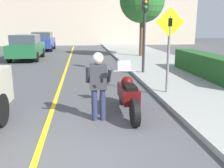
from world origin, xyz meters
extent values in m
plane|color=#4C4C4F|center=(0.00, 0.00, 0.00)|extent=(80.00, 80.00, 0.00)
cube|color=#9E9E99|center=(4.80, 4.00, 0.07)|extent=(4.40, 44.00, 0.14)
cube|color=yellow|center=(-0.60, 6.00, 0.00)|extent=(0.12, 36.00, 0.01)
cube|color=beige|center=(0.00, 26.00, 4.01)|extent=(28.00, 1.20, 8.02)
cylinder|color=black|center=(1.42, 1.37, 0.33)|extent=(0.14, 0.66, 0.66)
cylinder|color=black|center=(1.42, 3.08, 0.33)|extent=(0.14, 0.66, 0.66)
cube|color=#510C0C|center=(1.42, 2.22, 0.56)|extent=(0.40, 1.17, 0.36)
sphere|color=#510C0C|center=(1.42, 2.38, 0.82)|extent=(0.32, 0.32, 0.32)
cube|color=black|center=(1.42, 1.96, 0.78)|extent=(0.28, 0.48, 0.10)
cylinder|color=silver|center=(1.42, 2.81, 1.04)|extent=(0.62, 0.03, 0.03)
cube|color=silver|center=(1.42, 2.88, 1.16)|extent=(0.36, 0.12, 0.31)
cylinder|color=#282D4C|center=(0.52, 1.86, 0.39)|extent=(0.14, 0.14, 0.79)
cylinder|color=#282D4C|center=(0.72, 1.86, 0.39)|extent=(0.14, 0.14, 0.79)
cube|color=#333338|center=(0.62, 1.86, 1.09)|extent=(0.40, 0.22, 0.60)
cylinder|color=#333338|center=(0.37, 1.76, 1.18)|extent=(0.09, 0.37, 0.47)
cylinder|color=#333338|center=(0.87, 1.74, 1.15)|extent=(0.09, 0.43, 0.43)
sphere|color=tan|center=(0.62, 1.86, 1.49)|extent=(0.22, 0.22, 0.22)
sphere|color=white|center=(0.62, 1.86, 1.54)|extent=(0.26, 0.26, 0.26)
cube|color=black|center=(0.68, 1.58, 1.06)|extent=(0.06, 0.05, 0.11)
cylinder|color=slate|center=(2.98, 3.71, 1.35)|extent=(0.08, 0.08, 2.42)
cube|color=yellow|center=(2.98, 3.69, 2.37)|extent=(0.91, 0.02, 0.91)
cube|color=black|center=(2.98, 3.68, 2.37)|extent=(0.12, 0.01, 0.24)
cylinder|color=#2D2D30|center=(3.08, 7.29, 1.89)|extent=(0.12, 0.12, 3.50)
cube|color=black|center=(3.08, 7.27, 3.26)|extent=(0.26, 0.22, 0.76)
sphere|color=gold|center=(3.08, 7.15, 3.26)|extent=(0.14, 0.14, 0.14)
sphere|color=green|center=(3.08, 7.15, 3.04)|extent=(0.14, 0.14, 0.14)
cube|color=#235623|center=(5.60, 6.08, 0.60)|extent=(0.90, 5.32, 0.93)
cylinder|color=brown|center=(4.46, 13.59, 1.51)|extent=(0.24, 0.24, 2.74)
sphere|color=#2D6B2D|center=(4.46, 13.59, 3.96)|extent=(3.10, 3.10, 3.10)
cylinder|color=black|center=(-4.25, 14.85, 0.32)|extent=(0.22, 0.64, 0.64)
cylinder|color=black|center=(-2.59, 14.85, 0.32)|extent=(0.22, 0.64, 0.64)
cylinder|color=black|center=(-4.25, 12.24, 0.32)|extent=(0.22, 0.64, 0.64)
cylinder|color=black|center=(-2.59, 12.24, 0.32)|extent=(0.22, 0.64, 0.64)
cube|color=#1E6033|center=(-3.42, 13.55, 0.70)|extent=(1.80, 4.20, 0.76)
cube|color=#38424C|center=(-3.42, 13.38, 1.38)|extent=(1.58, 2.18, 0.60)
cylinder|color=black|center=(-4.07, 21.24, 0.32)|extent=(0.22, 0.64, 0.64)
cylinder|color=black|center=(-2.41, 21.24, 0.32)|extent=(0.22, 0.64, 0.64)
cylinder|color=black|center=(-4.07, 18.63, 0.32)|extent=(0.22, 0.64, 0.64)
cylinder|color=black|center=(-2.41, 18.63, 0.32)|extent=(0.22, 0.64, 0.64)
cube|color=navy|center=(-3.24, 19.93, 0.70)|extent=(1.80, 4.20, 0.76)
cube|color=#38424C|center=(-3.24, 19.77, 1.38)|extent=(1.58, 2.18, 0.60)
camera|label=1|loc=(0.25, -3.92, 2.28)|focal=40.00mm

